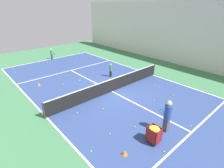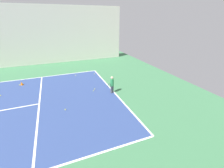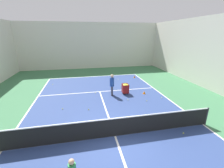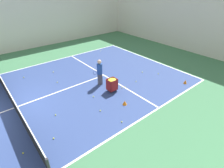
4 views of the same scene
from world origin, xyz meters
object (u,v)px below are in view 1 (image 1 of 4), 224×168
Objects in this scene: coach_at_net at (168,114)px; training_cone_0 at (125,153)px; ball_cart at (154,132)px; child_midcourt at (111,69)px; player_near_baseline at (52,53)px; tennis_net at (112,85)px.

training_cone_0 is (2.79, -0.27, -0.91)m from coach_at_net.
training_cone_0 is at bearing -12.72° from ball_cart.
player_near_baseline is at bearing -166.03° from child_midcourt.
tennis_net is 41.42× the size of training_cone_0.
player_near_baseline reaches higher than child_midcourt.
child_midcourt reaches higher than tennis_net.
ball_cart is at bearing 68.67° from tennis_net.
player_near_baseline is at bearing 6.36° from coach_at_net.
ball_cart is 1.72m from training_cone_0.
player_near_baseline is (-0.27, -11.32, 0.20)m from tennis_net.
ball_cart is at bearing 105.05° from coach_at_net.
coach_at_net is 7.08× the size of training_cone_0.
player_near_baseline is 0.72× the size of coach_at_net.
child_midcourt is (-1.94, -2.38, 0.17)m from tennis_net.
child_midcourt is 1.42× the size of ball_cart.
player_near_baseline reaches higher than ball_cart.
ball_cart is (2.11, 5.40, 0.07)m from tennis_net.
child_midcourt reaches higher than training_cone_0.
player_near_baseline is at bearing -103.70° from training_cone_0.
tennis_net is at bearing -111.33° from ball_cart.
child_midcourt is 8.78m from ball_cart.
tennis_net is at bearing -126.39° from training_cone_0.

